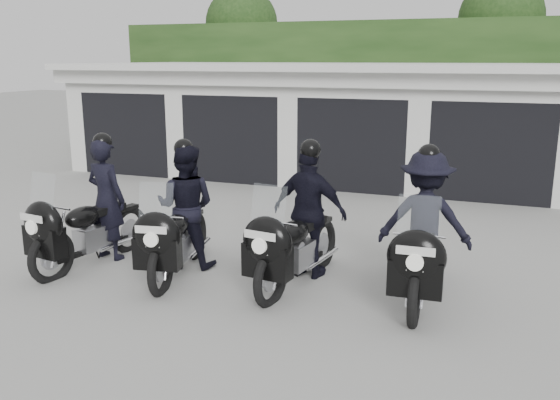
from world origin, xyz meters
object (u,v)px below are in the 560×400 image
(police_bike_a, at_px, (91,212))
(police_bike_b, at_px, (181,215))
(police_bike_d, at_px, (424,231))
(police_bike_c, at_px, (303,221))

(police_bike_a, bearing_deg, police_bike_b, 18.16)
(police_bike_d, bearing_deg, police_bike_b, -177.65)
(police_bike_a, distance_m, police_bike_d, 4.93)
(police_bike_c, height_order, police_bike_d, police_bike_d)
(police_bike_b, bearing_deg, police_bike_d, -5.12)
(police_bike_b, bearing_deg, police_bike_a, 178.93)
(police_bike_c, bearing_deg, police_bike_d, 11.20)
(police_bike_a, relative_size, police_bike_b, 1.02)
(police_bike_c, bearing_deg, police_bike_a, -163.62)
(police_bike_b, distance_m, police_bike_c, 1.83)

